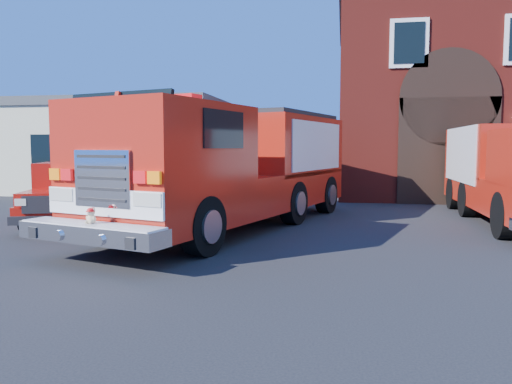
% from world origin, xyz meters
% --- Properties ---
extents(ground, '(100.00, 100.00, 0.00)m').
position_xyz_m(ground, '(0.00, 0.00, 0.00)').
color(ground, black).
rests_on(ground, ground).
extents(parking_stripe_far, '(0.12, 3.00, 0.01)m').
position_xyz_m(parking_stripe_far, '(6.50, 7.00, 0.00)').
color(parking_stripe_far, '#E8B80C').
rests_on(parking_stripe_far, ground).
extents(fire_station, '(15.20, 10.20, 8.45)m').
position_xyz_m(fire_station, '(8.99, 13.98, 4.25)').
color(fire_station, maroon).
rests_on(fire_station, ground).
extents(side_building, '(10.20, 8.20, 4.35)m').
position_xyz_m(side_building, '(-9.00, 13.00, 2.20)').
color(side_building, beige).
rests_on(side_building, ground).
extents(fire_engine, '(5.91, 10.88, 3.23)m').
position_xyz_m(fire_engine, '(-1.17, 2.54, 1.67)').
color(fire_engine, black).
rests_on(fire_engine, ground).
extents(pickup_truck, '(3.36, 5.59, 1.73)m').
position_xyz_m(pickup_truck, '(-5.99, 2.64, 0.82)').
color(pickup_truck, black).
rests_on(pickup_truck, ground).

